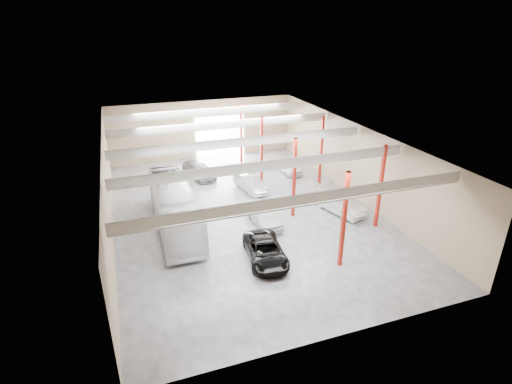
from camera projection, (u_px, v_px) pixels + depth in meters
depot_shell at (243, 157)px, 33.92m from camera, size 22.12×32.12×7.06m
coach_bus at (174, 207)px, 32.41m from camera, size 3.11×12.67×3.52m
black_sedan at (265, 251)px, 28.24m from camera, size 3.19×5.72×1.51m
car_row_a at (264, 214)px, 33.25m from camera, size 1.99×4.90×1.67m
car_row_b at (250, 183)px, 39.68m from camera, size 2.41×4.91×1.55m
car_row_c at (199, 170)px, 43.01m from camera, size 3.46×5.62×1.52m
car_right_near at (339, 203)px, 35.20m from camera, size 3.15×5.40×1.68m
car_right_far at (288, 166)px, 44.32m from camera, size 1.88×4.46×1.51m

